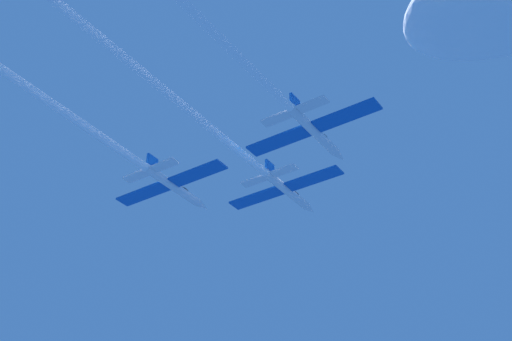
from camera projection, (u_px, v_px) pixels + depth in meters
jet_lead at (179, 102)px, 78.26m from camera, size 17.01×70.79×2.82m
jet_left_wing at (78, 121)px, 78.67m from camera, size 17.01×57.31×2.82m
jet_right_wing at (207, 25)px, 66.40m from camera, size 17.01×65.54×2.82m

